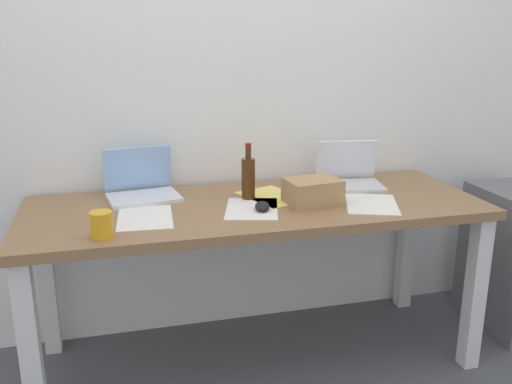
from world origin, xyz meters
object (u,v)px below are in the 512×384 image
at_px(computer_mouse, 262,206).
at_px(cardboard_box, 313,191).
at_px(laptop_left, 142,188).
at_px(beer_bottle, 248,177).
at_px(coffee_mug, 102,225).
at_px(desk, 256,224).
at_px(laptop_right, 349,177).

bearing_deg(computer_mouse, cardboard_box, 24.91).
relative_size(laptop_left, beer_bottle, 1.33).
distance_m(laptop_left, cardboard_box, 0.75).
distance_m(computer_mouse, coffee_mug, 0.65).
bearing_deg(cardboard_box, beer_bottle, 151.49).
xyz_separation_m(laptop_left, cardboard_box, (0.69, -0.27, 0.01)).
xyz_separation_m(computer_mouse, coffee_mug, (-0.63, -0.16, 0.03)).
height_order(desk, beer_bottle, beer_bottle).
bearing_deg(computer_mouse, coffee_mug, -150.56).
bearing_deg(laptop_left, coffee_mug, -109.55).
xyz_separation_m(laptop_right, beer_bottle, (-0.51, -0.09, 0.05)).
relative_size(desk, laptop_right, 5.97).
relative_size(computer_mouse, cardboard_box, 0.45).
relative_size(desk, laptop_left, 5.87).
distance_m(beer_bottle, cardboard_box, 0.28).
bearing_deg(computer_mouse, desk, 105.82).
distance_m(desk, coffee_mug, 0.69).
distance_m(laptop_left, coffee_mug, 0.50).
bearing_deg(laptop_left, computer_mouse, -33.89).
bearing_deg(laptop_right, beer_bottle, -170.44).
distance_m(beer_bottle, computer_mouse, 0.19).
relative_size(laptop_right, computer_mouse, 3.24).
xyz_separation_m(laptop_left, computer_mouse, (0.46, -0.31, -0.03)).
distance_m(desk, cardboard_box, 0.28).
bearing_deg(coffee_mug, computer_mouse, 13.99).
xyz_separation_m(laptop_left, beer_bottle, (0.45, -0.14, 0.05)).
bearing_deg(computer_mouse, laptop_left, 161.57).
distance_m(computer_mouse, cardboard_box, 0.24).
bearing_deg(beer_bottle, desk, -77.68).
relative_size(desk, coffee_mug, 20.34).
xyz_separation_m(laptop_right, cardboard_box, (-0.26, -0.22, 0.01)).
xyz_separation_m(desk, coffee_mug, (-0.63, -0.26, 0.14)).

